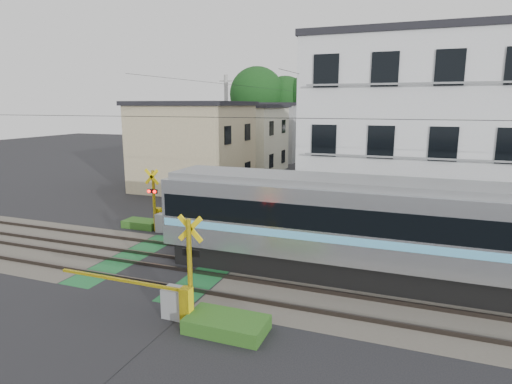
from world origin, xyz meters
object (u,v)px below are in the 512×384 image
at_px(apartment_block, 414,133).
at_px(pedestrian, 346,153).
at_px(crossing_signal_near, 177,296).
at_px(crossing_signal_far, 163,217).
at_px(commuter_train, 404,231).

xyz_separation_m(apartment_block, pedestrian, (-7.09, 24.50, -3.80)).
bearing_deg(apartment_block, crossing_signal_near, -114.22).
bearing_deg(apartment_block, crossing_signal_far, -152.22).
bearing_deg(commuter_train, crossing_signal_near, -140.59).
bearing_deg(crossing_signal_near, apartment_block, 65.78).
relative_size(commuter_train, pedestrian, 10.11).
bearing_deg(commuter_train, pedestrian, 102.18).
height_order(commuter_train, pedestrian, commuter_train).
xyz_separation_m(crossing_signal_far, apartment_block, (11.09, 5.84, 3.94)).
xyz_separation_m(commuter_train, pedestrian, (-7.08, 32.80, -1.04)).
distance_m(crossing_signal_near, apartment_block, 14.95).
xyz_separation_m(commuter_train, apartment_block, (0.01, 8.29, 2.76)).
distance_m(commuter_train, apartment_block, 8.74).
distance_m(crossing_signal_near, crossing_signal_far, 8.95).
distance_m(commuter_train, pedestrian, 33.57).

